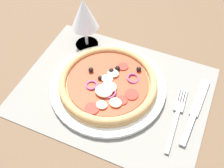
{
  "coord_description": "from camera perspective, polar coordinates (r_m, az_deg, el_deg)",
  "views": [
    {
      "loc": [
        16.18,
        -38.55,
        54.96
      ],
      "look_at": [
        -0.46,
        0.0,
        2.47
      ],
      "focal_mm": 44.97,
      "sensor_mm": 36.0,
      "label": 1
    }
  ],
  "objects": [
    {
      "name": "knife",
      "position": [
        0.68,
        16.59,
        -4.98
      ],
      "size": [
        2.75,
        20.06,
        0.62
      ],
      "rotation": [
        0.0,
        0.0,
        1.52
      ],
      "color": "#B2B5BA",
      "rests_on": "placemat"
    },
    {
      "name": "plate",
      "position": [
        0.69,
        -0.9,
        -0.65
      ],
      "size": [
        28.26,
        28.26,
        1.07
      ],
      "primitive_type": "cylinder",
      "color": "silver",
      "rests_on": "placemat"
    },
    {
      "name": "placemat",
      "position": [
        0.69,
        0.35,
        -1.3
      ],
      "size": [
        45.57,
        34.52,
        0.4
      ],
      "primitive_type": "cube",
      "color": "slate",
      "rests_on": "ground_plane"
    },
    {
      "name": "fork",
      "position": [
        0.66,
        13.04,
        -6.18
      ],
      "size": [
        2.49,
        18.05,
        0.44
      ],
      "rotation": [
        0.0,
        0.0,
        1.62
      ],
      "color": "#B2B5BA",
      "rests_on": "placemat"
    },
    {
      "name": "ground_plane",
      "position": [
        0.7,
        0.35,
        -1.99
      ],
      "size": [
        190.0,
        140.0,
        2.4
      ],
      "primitive_type": "cube",
      "color": "brown"
    },
    {
      "name": "wine_glass",
      "position": [
        0.74,
        -5.67,
        13.78
      ],
      "size": [
        7.2,
        7.2,
        14.9
      ],
      "color": "silver",
      "rests_on": "ground_plane"
    },
    {
      "name": "pizza",
      "position": [
        0.67,
        -0.9,
        0.14
      ],
      "size": [
        23.98,
        23.98,
        2.59
      ],
      "color": "tan",
      "rests_on": "plate"
    }
  ]
}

